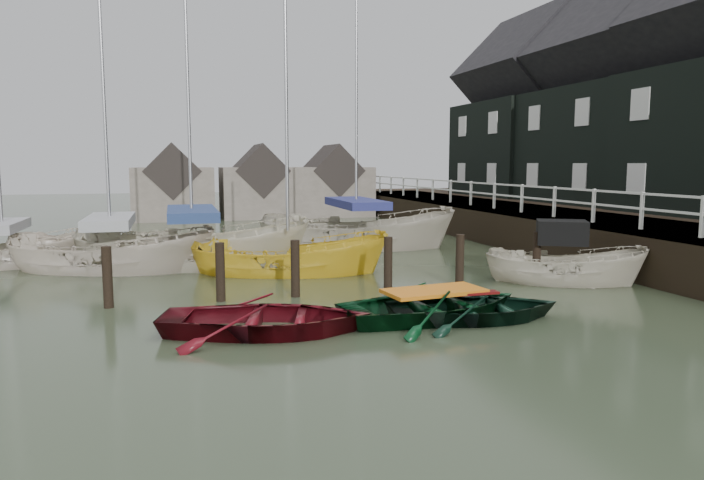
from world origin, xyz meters
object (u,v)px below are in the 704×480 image
object	(u,v)px
rowboat_green	(434,318)
sailboat_d	(356,246)
motorboat	(564,280)
rowboat_dkgreen	(475,319)
sailboat_e	(5,264)
sailboat_b	(193,264)
sailboat_a	(112,268)
sailboat_c	(288,272)
rowboat_red	(267,333)

from	to	relation	value
rowboat_green	sailboat_d	distance (m)	11.26
motorboat	sailboat_d	size ratio (longest dim) A/B	0.33
rowboat_dkgreen	sailboat_e	bearing A→B (deg)	54.57
sailboat_d	sailboat_e	xyz separation A→B (m)	(-11.99, -1.19, 0.01)
motorboat	sailboat_b	xyz separation A→B (m)	(-9.63, 5.72, -0.04)
rowboat_green	sailboat_a	bearing A→B (deg)	33.63
rowboat_green	sailboat_d	world-z (taller)	sailboat_d
sailboat_a	rowboat_green	bearing A→B (deg)	-118.72
sailboat_b	sailboat_c	bearing A→B (deg)	-114.04
sailboat_e	sailboat_a	bearing A→B (deg)	-125.64
motorboat	sailboat_e	bearing A→B (deg)	93.28
sailboat_b	sailboat_d	distance (m)	6.84
sailboat_e	motorboat	bearing A→B (deg)	-124.42
rowboat_red	sailboat_a	world-z (taller)	sailboat_a
rowboat_red	motorboat	xyz separation A→B (m)	(8.52, 2.77, 0.10)
rowboat_dkgreen	sailboat_a	distance (m)	11.67
sailboat_a	sailboat_c	size ratio (longest dim) A/B	1.15
rowboat_red	motorboat	bearing A→B (deg)	-57.37
rowboat_green	rowboat_dkgreen	xyz separation A→B (m)	(0.80, -0.31, 0.00)
sailboat_a	sailboat_b	size ratio (longest dim) A/B	0.94
rowboat_green	motorboat	bearing A→B (deg)	-69.16
motorboat	sailboat_d	distance (m)	9.19
sailboat_d	sailboat_a	bearing A→B (deg)	127.37
rowboat_dkgreen	sailboat_d	world-z (taller)	sailboat_d
rowboat_red	rowboat_dkgreen	world-z (taller)	rowboat_red
sailboat_b	sailboat_d	xyz separation A→B (m)	(6.23, 2.82, 0.00)
rowboat_dkgreen	rowboat_green	bearing A→B (deg)	75.60
motorboat	sailboat_e	world-z (taller)	sailboat_e
rowboat_green	sailboat_b	xyz separation A→B (m)	(-4.66, 8.34, 0.06)
sailboat_a	sailboat_c	xyz separation A→B (m)	(5.12, -1.94, -0.05)
rowboat_red	sailboat_d	size ratio (longest dim) A/B	0.30
sailboat_a	sailboat_d	bearing A→B (deg)	-50.93
rowboat_dkgreen	motorboat	size ratio (longest dim) A/B	0.82
sailboat_e	rowboat_dkgreen	bearing A→B (deg)	-141.36
rowboat_red	sailboat_b	size ratio (longest dim) A/B	0.34
rowboat_dkgreen	rowboat_red	bearing A→B (deg)	94.96
rowboat_dkgreen	sailboat_c	world-z (taller)	sailboat_c
rowboat_green	sailboat_d	xyz separation A→B (m)	(1.56, 11.16, 0.06)
rowboat_dkgreen	sailboat_e	world-z (taller)	sailboat_e
sailboat_c	sailboat_e	world-z (taller)	sailboat_e
sailboat_a	sailboat_b	bearing A→B (deg)	-68.09
rowboat_green	sailboat_b	world-z (taller)	sailboat_b
rowboat_green	sailboat_a	distance (m)	10.91
sailboat_a	sailboat_d	xyz separation A→B (m)	(8.66, 2.87, -0.00)
rowboat_dkgreen	sailboat_d	distance (m)	11.50
sailboat_d	sailboat_e	world-z (taller)	sailboat_d
rowboat_red	sailboat_c	world-z (taller)	sailboat_c
motorboat	sailboat_c	size ratio (longest dim) A/B	0.46
rowboat_red	sailboat_c	bearing A→B (deg)	0.85
rowboat_dkgreen	sailboat_a	size ratio (longest dim) A/B	0.33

